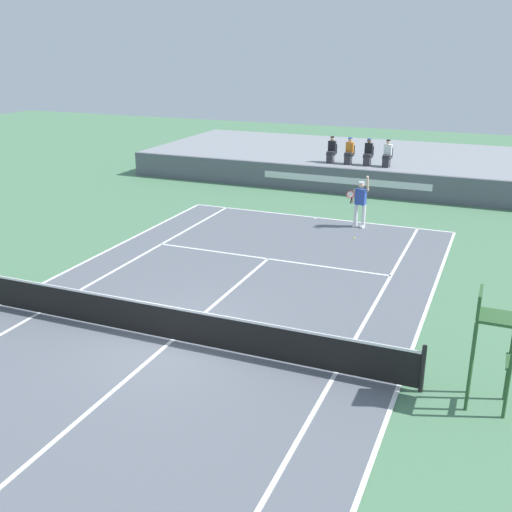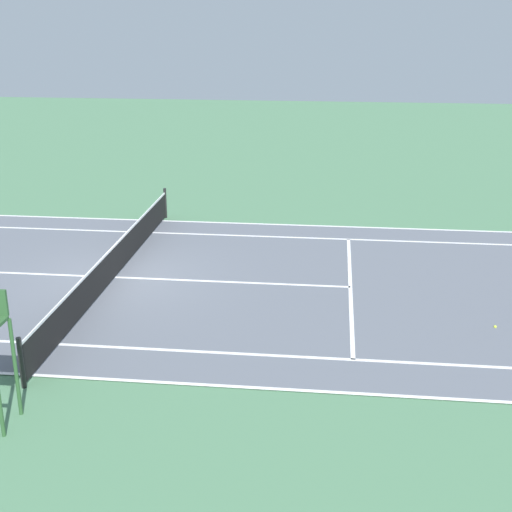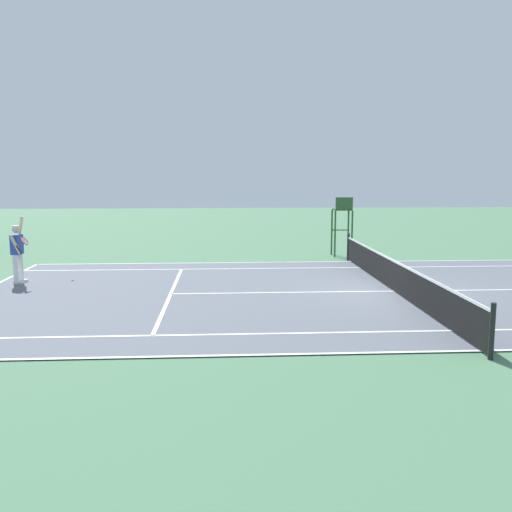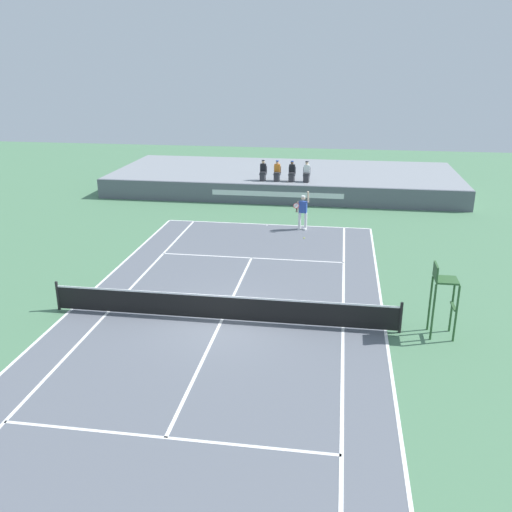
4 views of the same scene
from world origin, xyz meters
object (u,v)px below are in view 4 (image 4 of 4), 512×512
Objects in this scene: spectator_seated_3 at (307,172)px; tennis_player at (303,211)px; spectator_seated_0 at (263,171)px; tennis_ball at (304,238)px; umpire_chair at (443,291)px; spectator_seated_1 at (277,171)px; spectator_seated_2 at (292,172)px.

spectator_seated_3 is 6.43m from tennis_player.
spectator_seated_0 is 18.60× the size of tennis_ball.
spectator_seated_3 is 0.52× the size of umpire_chair.
umpire_chair is at bearing -67.47° from spectator_seated_1.
spectator_seated_2 reaches higher than tennis_player.
spectator_seated_2 reaches higher than umpire_chair.
spectator_seated_0 and spectator_seated_3 have the same top height.
spectator_seated_2 is (0.93, 0.00, 0.00)m from spectator_seated_1.
spectator_seated_0 and spectator_seated_1 have the same top height.
tennis_player is at bearing -71.77° from spectator_seated_1.
spectator_seated_2 is 0.52× the size of umpire_chair.
spectator_seated_2 is 0.61× the size of tennis_player.
spectator_seated_0 reaches higher than tennis_player.
tennis_player is at bearing -79.63° from spectator_seated_2.
tennis_player is (1.17, -6.37, -0.85)m from spectator_seated_2.
spectator_seated_2 is at bearing 100.37° from tennis_player.
spectator_seated_1 is at bearing 106.17° from tennis_ball.
spectator_seated_2 is at bearing 180.00° from spectator_seated_3.
tennis_player is 30.63× the size of tennis_ball.
spectator_seated_1 and spectator_seated_2 have the same top height.
umpire_chair is at bearing -72.79° from spectator_seated_3.
spectator_seated_1 is 18.60× the size of tennis_ball.
tennis_player reaches higher than tennis_ball.
tennis_player is 0.85× the size of umpire_chair.
spectator_seated_0 and spectator_seated_2 have the same top height.
tennis_ball is (1.37, -7.94, -1.81)m from spectator_seated_2.
spectator_seated_2 is 1.00× the size of spectator_seated_3.
tennis_player is at bearing -87.79° from spectator_seated_3.
tennis_player is 12.43m from umpire_chair.
spectator_seated_0 is 0.61× the size of tennis_player.
spectator_seated_1 is at bearing 180.00° from spectator_seated_3.
spectator_seated_3 is (1.85, 0.00, 0.00)m from spectator_seated_1.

